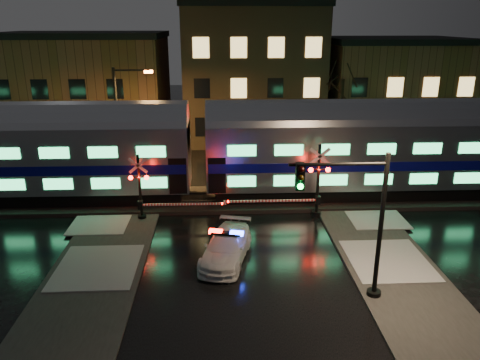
% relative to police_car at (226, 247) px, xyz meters
% --- Properties ---
extents(ground, '(120.00, 120.00, 0.00)m').
position_rel_police_car_xyz_m(ground, '(0.81, 2.38, -0.66)').
color(ground, black).
rests_on(ground, ground).
extents(ballast, '(90.00, 4.20, 0.24)m').
position_rel_police_car_xyz_m(ballast, '(0.81, 7.38, -0.54)').
color(ballast, black).
rests_on(ballast, ground).
extents(sidewalk_left, '(4.00, 20.00, 0.12)m').
position_rel_police_car_xyz_m(sidewalk_left, '(-5.69, -3.62, -0.60)').
color(sidewalk_left, '#2D2D2D').
rests_on(sidewalk_left, ground).
extents(sidewalk_right, '(4.00, 20.00, 0.12)m').
position_rel_police_car_xyz_m(sidewalk_right, '(7.31, -3.62, -0.60)').
color(sidewalk_right, '#2D2D2D').
rests_on(sidewalk_right, ground).
extents(building_left, '(14.00, 10.00, 9.00)m').
position_rel_police_car_xyz_m(building_left, '(-12.19, 24.38, 3.84)').
color(building_left, brown).
rests_on(building_left, ground).
extents(building_mid, '(12.00, 11.00, 11.50)m').
position_rel_police_car_xyz_m(building_mid, '(2.81, 24.88, 5.09)').
color(building_mid, brown).
rests_on(building_mid, ground).
extents(building_right, '(12.00, 10.00, 8.50)m').
position_rel_police_car_xyz_m(building_right, '(15.81, 24.38, 3.59)').
color(building_right, brown).
rests_on(building_right, ground).
extents(train, '(51.00, 3.12, 5.92)m').
position_rel_police_car_xyz_m(train, '(-1.51, 7.37, 2.73)').
color(train, black).
rests_on(train, ballast).
extents(police_car, '(2.82, 4.78, 1.45)m').
position_rel_police_car_xyz_m(police_car, '(0.00, 0.00, 0.00)').
color(police_car, white).
rests_on(police_car, ground).
extents(crossing_signal_right, '(5.87, 0.66, 4.16)m').
position_rel_police_car_xyz_m(crossing_signal_right, '(4.76, 4.69, 1.06)').
color(crossing_signal_right, black).
rests_on(crossing_signal_right, ground).
extents(crossing_signal_left, '(5.25, 0.63, 3.72)m').
position_rel_police_car_xyz_m(crossing_signal_left, '(-4.20, 4.67, 0.87)').
color(crossing_signal_left, black).
rests_on(crossing_signal_left, ground).
extents(traffic_light, '(3.84, 0.70, 5.94)m').
position_rel_police_car_xyz_m(traffic_light, '(4.84, -3.39, 2.50)').
color(traffic_light, black).
rests_on(traffic_light, ground).
extents(streetlight, '(2.55, 0.27, 7.63)m').
position_rel_police_car_xyz_m(streetlight, '(-6.61, 11.38, 3.75)').
color(streetlight, black).
rests_on(streetlight, ground).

